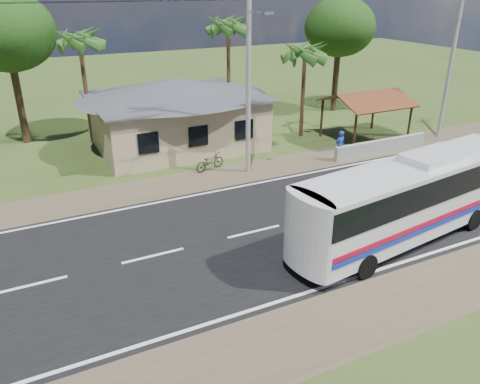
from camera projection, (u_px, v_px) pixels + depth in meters
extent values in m
plane|color=#314518|center=(254.00, 232.00, 20.27)|extent=(120.00, 120.00, 0.00)
cube|color=black|center=(254.00, 232.00, 20.27)|extent=(120.00, 10.00, 0.02)
cube|color=brown|center=(199.00, 180.00, 25.60)|extent=(120.00, 3.00, 0.01)
cube|color=brown|center=(348.00, 320.00, 14.94)|extent=(120.00, 3.00, 0.01)
cube|color=silver|center=(212.00, 192.00, 24.12)|extent=(120.00, 0.15, 0.01)
cube|color=silver|center=(316.00, 289.00, 16.41)|extent=(120.00, 0.15, 0.01)
cube|color=silver|center=(254.00, 231.00, 20.26)|extent=(120.00, 0.15, 0.01)
cube|color=tan|center=(176.00, 121.00, 30.69)|extent=(10.00, 8.00, 3.20)
cube|color=#4C4F54|center=(175.00, 96.00, 30.02)|extent=(10.60, 8.60, 0.10)
pyramid|color=#4C4F54|center=(173.00, 78.00, 29.55)|extent=(12.40, 10.00, 1.20)
cube|color=black|center=(148.00, 143.00, 26.14)|extent=(1.20, 0.08, 1.20)
cube|color=black|center=(198.00, 136.00, 27.35)|extent=(1.20, 0.08, 1.20)
cube|color=black|center=(244.00, 130.00, 28.56)|extent=(1.20, 0.08, 1.20)
cylinder|color=#392614|center=(355.00, 132.00, 29.54)|extent=(0.16, 0.16, 2.60)
cylinder|color=#392614|center=(322.00, 118.00, 32.50)|extent=(0.16, 0.16, 2.60)
cylinder|color=#392614|center=(409.00, 123.00, 31.39)|extent=(0.16, 0.16, 2.60)
cylinder|color=#392614|center=(373.00, 111.00, 34.35)|extent=(0.16, 0.16, 2.60)
cube|color=maroon|center=(379.00, 101.00, 30.39)|extent=(5.20, 2.28, 0.90)
cube|color=maroon|center=(357.00, 94.00, 32.20)|extent=(5.20, 2.28, 0.90)
cube|color=#392614|center=(368.00, 92.00, 31.15)|extent=(5.20, 0.12, 0.12)
cube|color=#9E9E99|center=(381.00, 147.00, 29.51)|extent=(7.00, 0.30, 0.90)
cylinder|color=#9E9E99|center=(248.00, 74.00, 24.58)|extent=(0.26, 0.26, 11.00)
cylinder|color=#9E9E99|center=(452.00, 57.00, 30.61)|extent=(0.26, 0.26, 11.00)
cylinder|color=gray|center=(258.00, 12.00, 22.49)|extent=(0.08, 2.00, 0.08)
cube|color=gray|center=(269.00, 13.00, 21.67)|extent=(0.50, 0.18, 0.12)
cylinder|color=#47301E|center=(303.00, 94.00, 31.90)|extent=(0.28, 0.28, 6.00)
cylinder|color=#47301E|center=(229.00, 76.00, 33.88)|extent=(0.28, 0.28, 7.50)
cylinder|color=#47301E|center=(86.00, 91.00, 30.37)|extent=(0.28, 0.28, 7.00)
cylinder|color=#47301E|center=(19.00, 99.00, 30.61)|extent=(0.50, 0.50, 5.95)
ellipsoid|color=#12370F|center=(6.00, 32.00, 28.92)|extent=(6.00, 6.00, 4.92)
cylinder|color=#47301E|center=(336.00, 77.00, 38.69)|extent=(0.50, 0.50, 5.60)
ellipsoid|color=#12370F|center=(340.00, 27.00, 37.10)|extent=(5.60, 5.60, 4.59)
cube|color=silver|center=(414.00, 197.00, 19.17)|extent=(11.68, 3.85, 2.87)
cube|color=black|center=(416.00, 180.00, 18.88)|extent=(11.74, 3.91, 1.05)
cube|color=black|center=(308.00, 225.00, 16.12)|extent=(0.40, 2.20, 1.72)
cube|color=maroon|center=(437.00, 219.00, 18.46)|extent=(11.19, 1.49, 0.21)
cube|color=#0E269C|center=(436.00, 225.00, 18.55)|extent=(11.19, 1.49, 0.21)
cube|color=silver|center=(435.00, 156.00, 19.01)|extent=(3.04, 1.89, 0.29)
cylinder|color=black|center=(365.00, 266.00, 16.97)|extent=(0.99, 0.46, 0.96)
cylinder|color=black|center=(324.00, 241.00, 18.64)|extent=(0.99, 0.46, 0.96)
cylinder|color=black|center=(473.00, 219.00, 20.34)|extent=(0.99, 0.46, 0.96)
cylinder|color=black|center=(429.00, 201.00, 22.02)|extent=(0.99, 0.46, 0.96)
cylinder|color=black|center=(444.00, 196.00, 22.59)|extent=(0.99, 0.46, 0.96)
imported|color=black|center=(210.00, 162.00, 26.85)|extent=(2.08, 1.24, 1.03)
imported|color=navy|center=(340.00, 146.00, 28.17)|extent=(0.71, 0.50, 1.85)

